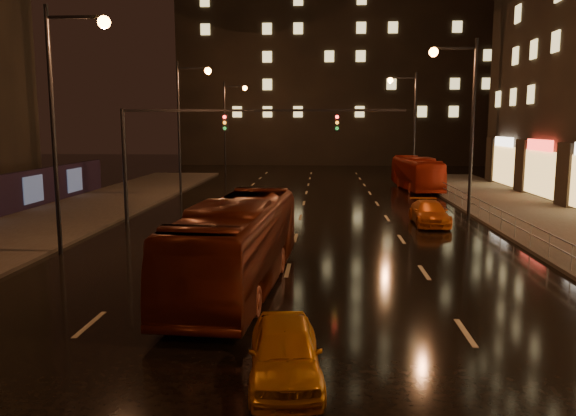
% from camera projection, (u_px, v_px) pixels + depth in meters
% --- Properties ---
extents(ground, '(140.00, 140.00, 0.00)m').
position_uv_depth(ground, '(299.00, 223.00, 30.66)').
color(ground, black).
rests_on(ground, ground).
extents(sidewalk_left, '(7.00, 70.00, 0.15)m').
position_uv_depth(sidewalk_left, '(10.00, 237.00, 26.53)').
color(sidewalk_left, '#38332D').
rests_on(sidewalk_left, ground).
extents(building_distant, '(44.00, 16.00, 36.00)m').
position_uv_depth(building_distant, '(343.00, 34.00, 79.10)').
color(building_distant, black).
rests_on(building_distant, ground).
extents(traffic_signal, '(15.31, 0.32, 6.20)m').
position_uv_depth(traffic_signal, '(206.00, 136.00, 30.27)').
color(traffic_signal, black).
rests_on(traffic_signal, ground).
extents(railing_right, '(0.05, 56.00, 1.00)m').
position_uv_depth(railing_right, '(502.00, 215.00, 27.93)').
color(railing_right, '#99999E').
rests_on(railing_right, sidewalk_right).
extents(bus_red, '(3.20, 10.69, 2.94)m').
position_uv_depth(bus_red, '(238.00, 244.00, 18.42)').
color(bus_red, '#591B0C').
rests_on(bus_red, ground).
extents(bus_curb, '(2.93, 9.91, 2.72)m').
position_uv_depth(bus_curb, '(416.00, 173.00, 46.21)').
color(bus_curb, '#A42210').
rests_on(bus_curb, ground).
extents(taxi_near, '(1.84, 3.83, 1.26)m').
position_uv_depth(taxi_near, '(285.00, 351.00, 11.78)').
color(taxi_near, orange).
rests_on(taxi_near, ground).
extents(taxi_far, '(1.78, 4.35, 1.26)m').
position_uv_depth(taxi_far, '(429.00, 213.00, 30.20)').
color(taxi_far, '#C85A12').
rests_on(taxi_far, ground).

